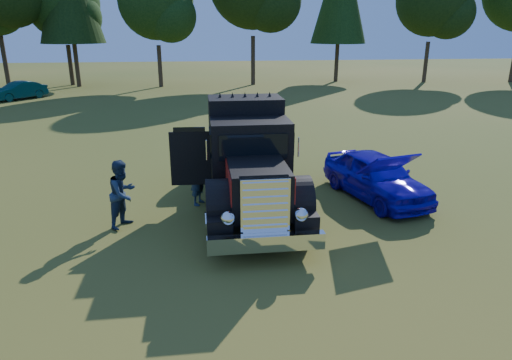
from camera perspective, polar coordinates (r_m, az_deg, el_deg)
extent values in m
plane|color=#354C16|center=(11.89, -2.23, -5.59)|extent=(120.00, 120.00, 0.00)
cylinder|color=#2D2116|center=(42.60, -21.58, 13.95)|extent=(0.36, 0.36, 4.68)
cylinder|color=#2D2116|center=(40.55, -11.92, 13.74)|extent=(0.36, 0.36, 3.42)
sphere|color=black|center=(40.47, -12.43, 20.99)|extent=(6.08, 6.08, 6.08)
sphere|color=black|center=(39.60, -10.66, 19.50)|extent=(4.18, 4.18, 4.18)
cylinder|color=#2D2116|center=(41.20, -0.37, 14.70)|extent=(0.36, 0.36, 4.14)
sphere|color=black|center=(40.43, 1.87, 21.47)|extent=(5.06, 5.06, 5.06)
cylinder|color=#2D2116|center=(44.31, 10.08, 14.94)|extent=(0.36, 0.36, 4.50)
cylinder|color=#2D2116|center=(45.95, 20.47, 13.64)|extent=(0.36, 0.36, 3.60)
sphere|color=black|center=(45.72, 22.97, 18.64)|extent=(4.40, 4.40, 4.40)
cylinder|color=#2D2116|center=(44.05, -22.18, 13.15)|extent=(0.36, 0.36, 3.40)
sphere|color=black|center=(43.97, -23.03, 19.75)|extent=(6.05, 6.05, 6.05)
sphere|color=black|center=(42.93, -21.56, 18.45)|extent=(4.16, 4.16, 4.16)
cylinder|color=#2D2116|center=(44.20, -28.90, 12.97)|extent=(0.36, 0.36, 4.50)
cylinder|color=black|center=(10.75, -5.26, -5.17)|extent=(0.32, 1.10, 1.10)
cylinder|color=black|center=(11.00, 5.77, -4.62)|extent=(0.32, 1.10, 1.10)
cylinder|color=black|center=(15.26, -5.96, 2.06)|extent=(0.32, 1.10, 1.10)
cylinder|color=black|center=(15.44, 1.86, 2.35)|extent=(0.32, 1.10, 1.10)
cylinder|color=black|center=(15.27, -4.72, 2.11)|extent=(0.32, 1.10, 1.10)
cylinder|color=black|center=(15.40, 0.64, 2.31)|extent=(0.32, 1.10, 1.10)
cube|color=black|center=(13.21, -1.15, -0.17)|extent=(1.60, 6.40, 0.28)
cube|color=white|center=(9.70, 1.30, -7.84)|extent=(2.50, 0.22, 0.36)
cube|color=white|center=(9.68, 1.07, -3.34)|extent=(1.05, 0.30, 1.30)
cube|color=black|center=(10.64, 0.26, -0.99)|extent=(1.35, 1.80, 1.10)
cube|color=#9F1611|center=(10.51, -3.47, -0.12)|extent=(0.02, 1.80, 0.60)
cube|color=#9F1611|center=(10.68, 3.93, 0.17)|extent=(0.02, 1.80, 0.60)
cylinder|color=black|center=(10.59, -4.78, -3.17)|extent=(0.55, 1.24, 1.24)
cylinder|color=black|center=(10.83, 5.32, -2.70)|extent=(0.55, 1.24, 1.24)
sphere|color=white|center=(9.62, -3.50, -4.81)|extent=(0.32, 0.32, 0.32)
sphere|color=white|center=(9.83, 5.64, -4.34)|extent=(0.32, 0.32, 0.32)
cube|color=black|center=(12.03, -0.70, 2.59)|extent=(2.05, 1.30, 2.10)
cube|color=black|center=(11.25, -0.32, 4.10)|extent=(1.70, 0.05, 0.65)
cube|color=black|center=(13.23, -1.35, 4.96)|extent=(2.05, 1.30, 2.50)
cube|color=black|center=(15.02, -1.98, 3.46)|extent=(2.00, 2.00, 0.35)
cube|color=black|center=(12.59, -8.19, 2.66)|extent=(1.10, 0.10, 1.50)
cube|color=maroon|center=(12.68, -8.17, 2.07)|extent=(0.85, 0.05, 0.75)
imported|color=#062991|center=(13.94, 14.78, 0.49)|extent=(2.53, 4.27, 1.36)
cube|color=#062991|center=(12.08, 16.13, 1.91)|extent=(1.49, 1.22, 0.67)
imported|color=#22274F|center=(13.07, -7.26, 0.32)|extent=(0.59, 0.69, 1.60)
imported|color=navy|center=(11.98, -16.30, -1.64)|extent=(1.00, 1.07, 1.75)
imported|color=#093537|center=(36.74, -27.53, 9.89)|extent=(3.44, 3.65, 1.23)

